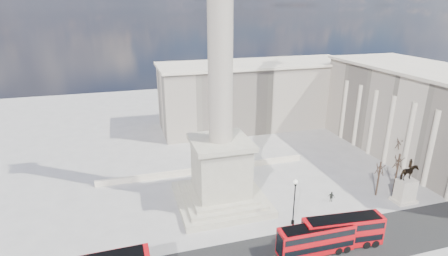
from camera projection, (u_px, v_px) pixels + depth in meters
The scene contains 16 objects.
ground at pixel (230, 218), 52.50m from camera, with size 180.00×180.00×0.00m, color #9E9B96.
asphalt_road at pixel (290, 255), 44.78m from camera, with size 120.00×9.00×0.01m, color black.
nelsons_column at pixel (221, 127), 52.73m from camera, with size 14.00×14.00×49.85m.
balustrade_wall at pixel (205, 170), 66.79m from camera, with size 40.00×0.60×1.10m, color beige.
building_east at pixel (428, 115), 70.44m from camera, with size 19.00×46.00×18.60m.
building_northeast at pixel (258, 94), 91.25m from camera, with size 51.00×17.00×16.60m.
red_bus_b at pixel (316, 239), 44.49m from camera, with size 10.07×2.58×4.07m.
red_bus_c at pixel (343, 231), 45.77m from camera, with size 10.90×3.46×4.34m.
victorian_lamp at pixel (294, 199), 49.76m from camera, with size 0.62×0.62×7.21m.
equestrian_statue at pixel (406, 187), 56.16m from camera, with size 3.60×2.70×7.60m.
bare_tree_near at pixel (399, 161), 58.07m from camera, with size 1.70×1.70×7.42m.
bare_tree_mid at pixel (380, 168), 57.23m from camera, with size 1.71×1.71×6.49m.
bare_tree_far at pixel (401, 142), 66.45m from camera, with size 1.76×1.76×7.20m.
pedestrian_walking at pixel (347, 221), 50.56m from camera, with size 0.56×0.37×1.54m, color #262823.
pedestrian_standing at pixel (369, 216), 51.54m from camera, with size 0.83×0.65×1.72m, color #262823.
pedestrian_crossing at pixel (331, 197), 56.70m from camera, with size 1.05×0.44×1.78m, color #262823.
Camera 1 is at (-13.57, -42.91, 30.27)m, focal length 28.00 mm.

